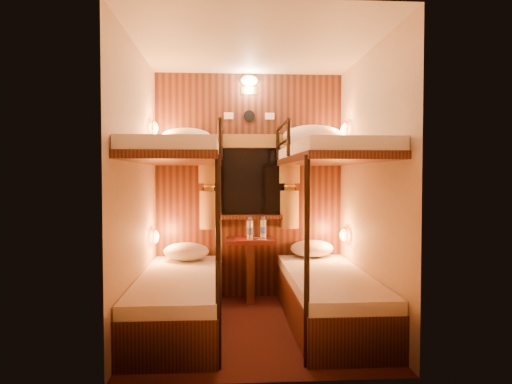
{
  "coord_description": "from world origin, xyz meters",
  "views": [
    {
      "loc": [
        -0.24,
        -3.88,
        1.31
      ],
      "look_at": [
        0.02,
        0.15,
        1.17
      ],
      "focal_mm": 32.0,
      "sensor_mm": 36.0,
      "label": 1
    }
  ],
  "objects": [
    {
      "name": "bunk_right",
      "position": [
        0.65,
        0.07,
        0.56
      ],
      "size": [
        0.72,
        1.9,
        1.82
      ],
      "color": "#32180D",
      "rests_on": "floor"
    },
    {
      "name": "wall_right",
      "position": [
        1.0,
        0.0,
        1.2
      ],
      "size": [
        0.0,
        2.4,
        2.4
      ],
      "primitive_type": "plane",
      "rotation": [
        1.57,
        0.0,
        -1.57
      ],
      "color": "#C6B293",
      "rests_on": "floor"
    },
    {
      "name": "window",
      "position": [
        0.0,
        1.0,
        1.18
      ],
      "size": [
        1.0,
        0.12,
        0.79
      ],
      "color": "black",
      "rests_on": "back_panel"
    },
    {
      "name": "wall_left",
      "position": [
        -1.0,
        0.0,
        1.2
      ],
      "size": [
        0.0,
        2.4,
        2.4
      ],
      "primitive_type": "plane",
      "rotation": [
        1.57,
        0.0,
        1.57
      ],
      "color": "#C6B293",
      "rests_on": "floor"
    },
    {
      "name": "floor",
      "position": [
        0.0,
        0.0,
        0.0
      ],
      "size": [
        2.1,
        2.1,
        0.0
      ],
      "primitive_type": "plane",
      "color": "black",
      "rests_on": "ground"
    },
    {
      "name": "table",
      "position": [
        0.0,
        0.85,
        0.41
      ],
      "size": [
        0.5,
        0.34,
        0.66
      ],
      "color": "#4F1A12",
      "rests_on": "floor"
    },
    {
      "name": "pillow_upper_right",
      "position": [
        0.65,
        0.81,
        1.71
      ],
      "size": [
        0.63,
        0.45,
        0.25
      ],
      "primitive_type": "ellipsoid",
      "color": "silver",
      "rests_on": "bunk_right"
    },
    {
      "name": "pillow_lower_right",
      "position": [
        0.65,
        0.84,
        0.55
      ],
      "size": [
        0.45,
        0.32,
        0.18
      ],
      "primitive_type": "ellipsoid",
      "color": "silver",
      "rests_on": "bunk_right"
    },
    {
      "name": "pillow_lower_left",
      "position": [
        -0.65,
        0.73,
        0.55
      ],
      "size": [
        0.46,
        0.33,
        0.18
      ],
      "primitive_type": "ellipsoid",
      "color": "silver",
      "rests_on": "bunk_left"
    },
    {
      "name": "sachet_b",
      "position": [
        0.08,
        0.9,
        0.65
      ],
      "size": [
        0.07,
        0.05,
        0.01
      ],
      "primitive_type": "cube",
      "rotation": [
        0.0,
        0.0,
        -0.06
      ],
      "color": "silver",
      "rests_on": "table"
    },
    {
      "name": "bottle_right",
      "position": [
        0.14,
        0.91,
        0.75
      ],
      "size": [
        0.07,
        0.07,
        0.23
      ],
      "rotation": [
        0.0,
        0.0,
        -0.43
      ],
      "color": "#99BFE5",
      "rests_on": "table"
    },
    {
      "name": "ceiling",
      "position": [
        0.0,
        0.0,
        2.4
      ],
      "size": [
        2.1,
        2.1,
        0.0
      ],
      "primitive_type": "plane",
      "rotation": [
        3.14,
        0.0,
        0.0
      ],
      "color": "silver",
      "rests_on": "wall_back"
    },
    {
      "name": "wall_back",
      "position": [
        0.0,
        1.05,
        1.2
      ],
      "size": [
        2.4,
        0.0,
        2.4
      ],
      "primitive_type": "plane",
      "rotation": [
        1.57,
        0.0,
        0.0
      ],
      "color": "#C6B293",
      "rests_on": "floor"
    },
    {
      "name": "pillow_upper_left",
      "position": [
        -0.65,
        0.8,
        1.69
      ],
      "size": [
        0.53,
        0.38,
        0.21
      ],
      "primitive_type": "ellipsoid",
      "color": "silver",
      "rests_on": "bunk_left"
    },
    {
      "name": "bunk_left",
      "position": [
        -0.65,
        0.07,
        0.56
      ],
      "size": [
        0.72,
        1.9,
        1.82
      ],
      "color": "#32180D",
      "rests_on": "floor"
    },
    {
      "name": "back_fixtures",
      "position": [
        0.0,
        1.0,
        2.25
      ],
      "size": [
        0.54,
        0.09,
        0.48
      ],
      "color": "black",
      "rests_on": "back_panel"
    },
    {
      "name": "reading_lamps",
      "position": [
        -0.0,
        0.7,
        1.24
      ],
      "size": [
        2.0,
        0.2,
        1.25
      ],
      "color": "orange",
      "rests_on": "wall_left"
    },
    {
      "name": "wall_front",
      "position": [
        0.0,
        -1.05,
        1.2
      ],
      "size": [
        2.4,
        0.0,
        2.4
      ],
      "primitive_type": "plane",
      "rotation": [
        -1.57,
        0.0,
        0.0
      ],
      "color": "#C6B293",
      "rests_on": "floor"
    },
    {
      "name": "back_panel",
      "position": [
        0.0,
        1.04,
        1.2
      ],
      "size": [
        2.0,
        0.03,
        2.4
      ],
      "primitive_type": "cube",
      "color": "#32180D",
      "rests_on": "floor"
    },
    {
      "name": "curtains",
      "position": [
        0.0,
        0.97,
        1.26
      ],
      "size": [
        1.1,
        0.22,
        1.0
      ],
      "color": "brown",
      "rests_on": "back_panel"
    },
    {
      "name": "bottle_left",
      "position": [
        -0.01,
        0.79,
        0.75
      ],
      "size": [
        0.07,
        0.07,
        0.23
      ],
      "rotation": [
        0.0,
        0.0,
        -0.02
      ],
      "color": "#99BFE5",
      "rests_on": "table"
    },
    {
      "name": "sachet_a",
      "position": [
        0.12,
        0.78,
        0.65
      ],
      "size": [
        0.11,
        0.1,
        0.01
      ],
      "primitive_type": "cube",
      "rotation": [
        0.0,
        0.0,
        -0.39
      ],
      "color": "silver",
      "rests_on": "table"
    }
  ]
}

